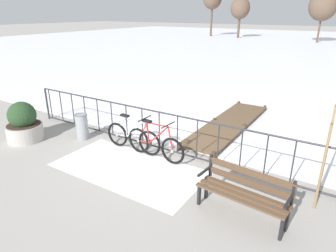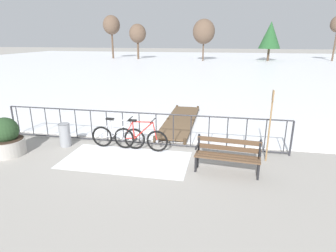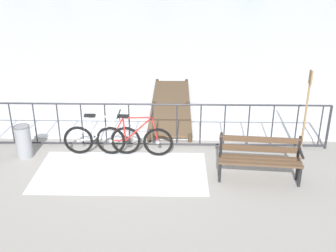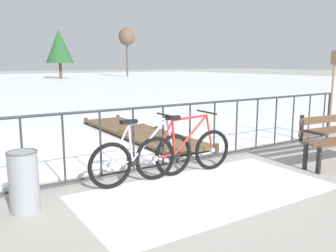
{
  "view_description": "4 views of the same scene",
  "coord_description": "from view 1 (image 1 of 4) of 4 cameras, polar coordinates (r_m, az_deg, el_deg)",
  "views": [
    {
      "loc": [
        3.96,
        -5.78,
        3.39
      ],
      "look_at": [
        0.43,
        -0.25,
        0.85
      ],
      "focal_mm": 31.67,
      "sensor_mm": 36.0,
      "label": 1
    },
    {
      "loc": [
        2.5,
        -8.04,
        3.28
      ],
      "look_at": [
        0.95,
        -0.19,
        0.74
      ],
      "focal_mm": 30.07,
      "sensor_mm": 36.0,
      "label": 2
    },
    {
      "loc": [
        1.07,
        -8.61,
        4.21
      ],
      "look_at": [
        0.89,
        -0.32,
        0.67
      ],
      "focal_mm": 44.13,
      "sensor_mm": 36.0,
      "label": 3
    },
    {
      "loc": [
        -2.99,
        -4.79,
        1.73
      ],
      "look_at": [
        -0.02,
        -0.17,
        0.75
      ],
      "focal_mm": 37.96,
      "sensor_mm": 36.0,
      "label": 4
    }
  ],
  "objects": [
    {
      "name": "snow_patch",
      "position": [
        6.97,
        -7.6,
        -8.12
      ],
      "size": [
        3.5,
        1.78,
        0.01
      ],
      "primitive_type": "cube",
      "color": "white",
      "rests_on": "ground"
    },
    {
      "name": "ground_plane",
      "position": [
        7.78,
        -1.65,
        -4.65
      ],
      "size": [
        160.0,
        160.0,
        0.0
      ],
      "primitive_type": "plane",
      "color": "#9E9991"
    },
    {
      "name": "wooden_dock",
      "position": [
        9.45,
        11.64,
        0.46
      ],
      "size": [
        1.1,
        4.58,
        0.2
      ],
      "color": "brown",
      "rests_on": "ground"
    },
    {
      "name": "park_bench",
      "position": [
        5.41,
        14.44,
        -11.73
      ],
      "size": [
        1.64,
        0.62,
        0.89
      ],
      "color": "brown",
      "rests_on": "ground"
    },
    {
      "name": "frozen_pond",
      "position": [
        34.58,
        26.59,
        13.44
      ],
      "size": [
        80.0,
        56.0,
        0.03
      ],
      "primitive_type": "cube",
      "color": "white",
      "rests_on": "ground"
    },
    {
      "name": "railing_fence",
      "position": [
        7.56,
        -1.7,
        -0.83
      ],
      "size": [
        9.06,
        0.06,
        1.07
      ],
      "color": "#2D2D33",
      "rests_on": "ground"
    },
    {
      "name": "bicycle_second",
      "position": [
        7.25,
        -2.55,
        -3.48
      ],
      "size": [
        1.71,
        0.52,
        0.97
      ],
      "color": "black",
      "rests_on": "ground"
    },
    {
      "name": "bicycle_near_railing",
      "position": [
        7.68,
        -6.81,
        -2.17
      ],
      "size": [
        1.71,
        0.52,
        0.97
      ],
      "color": "black",
      "rests_on": "ground"
    },
    {
      "name": "oar_upright",
      "position": [
        5.75,
        28.08,
        -4.57
      ],
      "size": [
        0.04,
        0.16,
        1.98
      ],
      "color": "#937047",
      "rests_on": "ground"
    },
    {
      "name": "tree_west_mid",
      "position": [
        39.5,
        27.71,
        19.85
      ],
      "size": [
        3.05,
        3.05,
        5.7
      ],
      "color": "brown",
      "rests_on": "ground"
    },
    {
      "name": "tree_far_west",
      "position": [
        43.2,
        13.73,
        21.14
      ],
      "size": [
        2.53,
        2.53,
        5.2
      ],
      "color": "brown",
      "rests_on": "ground"
    },
    {
      "name": "planter_with_shrub",
      "position": [
        9.14,
        -26.05,
        0.37
      ],
      "size": [
        0.97,
        0.97,
        1.11
      ],
      "color": "#ADA8A0",
      "rests_on": "ground"
    },
    {
      "name": "trash_bin",
      "position": [
        8.67,
        -16.24,
        -0.07
      ],
      "size": [
        0.35,
        0.35,
        0.73
      ],
      "color": "gray",
      "rests_on": "ground"
    }
  ]
}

